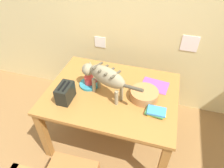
{
  "coord_description": "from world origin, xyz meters",
  "views": [
    {
      "loc": [
        0.34,
        -0.36,
        2.1
      ],
      "look_at": [
        -0.08,
        1.1,
        0.82
      ],
      "focal_mm": 32.44,
      "sensor_mm": 36.0,
      "label": 1
    }
  ],
  "objects_px": {
    "dining_table": "(112,97)",
    "coffee_mug": "(89,80)",
    "cat": "(104,76)",
    "toaster": "(65,93)",
    "wicker_basket": "(144,94)",
    "saucer_bowl": "(89,84)",
    "book_stack": "(156,112)",
    "magazine": "(155,85)"
  },
  "relations": [
    {
      "from": "dining_table",
      "to": "coffee_mug",
      "type": "distance_m",
      "value": 0.3
    },
    {
      "from": "cat",
      "to": "toaster",
      "type": "relative_size",
      "value": 3.26
    },
    {
      "from": "coffee_mug",
      "to": "wicker_basket",
      "type": "distance_m",
      "value": 0.58
    },
    {
      "from": "saucer_bowl",
      "to": "book_stack",
      "type": "height_order",
      "value": "book_stack"
    },
    {
      "from": "dining_table",
      "to": "magazine",
      "type": "distance_m",
      "value": 0.47
    },
    {
      "from": "dining_table",
      "to": "magazine",
      "type": "relative_size",
      "value": 4.83
    },
    {
      "from": "toaster",
      "to": "cat",
      "type": "bearing_deg",
      "value": 28.47
    },
    {
      "from": "dining_table",
      "to": "book_stack",
      "type": "distance_m",
      "value": 0.51
    },
    {
      "from": "coffee_mug",
      "to": "book_stack",
      "type": "relative_size",
      "value": 0.7
    },
    {
      "from": "dining_table",
      "to": "magazine",
      "type": "xyz_separation_m",
      "value": [
        0.41,
        0.21,
        0.09
      ]
    },
    {
      "from": "magazine",
      "to": "toaster",
      "type": "distance_m",
      "value": 0.92
    },
    {
      "from": "dining_table",
      "to": "cat",
      "type": "height_order",
      "value": "cat"
    },
    {
      "from": "saucer_bowl",
      "to": "coffee_mug",
      "type": "bearing_deg",
      "value": -0.0
    },
    {
      "from": "magazine",
      "to": "wicker_basket",
      "type": "relative_size",
      "value": 1.01
    },
    {
      "from": "dining_table",
      "to": "wicker_basket",
      "type": "distance_m",
      "value": 0.35
    },
    {
      "from": "coffee_mug",
      "to": "wicker_basket",
      "type": "bearing_deg",
      "value": -3.38
    },
    {
      "from": "dining_table",
      "to": "magazine",
      "type": "height_order",
      "value": "magazine"
    },
    {
      "from": "saucer_bowl",
      "to": "magazine",
      "type": "height_order",
      "value": "saucer_bowl"
    },
    {
      "from": "dining_table",
      "to": "toaster",
      "type": "xyz_separation_m",
      "value": [
        -0.39,
        -0.23,
        0.17
      ]
    },
    {
      "from": "cat",
      "to": "coffee_mug",
      "type": "distance_m",
      "value": 0.26
    },
    {
      "from": "book_stack",
      "to": "toaster",
      "type": "relative_size",
      "value": 0.96
    },
    {
      "from": "toaster",
      "to": "saucer_bowl",
      "type": "bearing_deg",
      "value": 62.56
    },
    {
      "from": "book_stack",
      "to": "wicker_basket",
      "type": "xyz_separation_m",
      "value": [
        -0.14,
        0.17,
        0.02
      ]
    },
    {
      "from": "cat",
      "to": "book_stack",
      "type": "xyz_separation_m",
      "value": [
        0.52,
        -0.12,
        -0.2
      ]
    },
    {
      "from": "magazine",
      "to": "cat",
      "type": "bearing_deg",
      "value": -142.95
    },
    {
      "from": "cat",
      "to": "wicker_basket",
      "type": "distance_m",
      "value": 0.43
    },
    {
      "from": "book_stack",
      "to": "toaster",
      "type": "xyz_separation_m",
      "value": [
        -0.85,
        -0.06,
        0.06
      ]
    },
    {
      "from": "wicker_basket",
      "to": "toaster",
      "type": "bearing_deg",
      "value": -162.35
    },
    {
      "from": "dining_table",
      "to": "wicker_basket",
      "type": "xyz_separation_m",
      "value": [
        0.32,
        -0.0,
        0.13
      ]
    },
    {
      "from": "saucer_bowl",
      "to": "wicker_basket",
      "type": "height_order",
      "value": "wicker_basket"
    },
    {
      "from": "cat",
      "to": "magazine",
      "type": "xyz_separation_m",
      "value": [
        0.47,
        0.26,
        -0.22
      ]
    },
    {
      "from": "coffee_mug",
      "to": "saucer_bowl",
      "type": "bearing_deg",
      "value": 180.0
    },
    {
      "from": "wicker_basket",
      "to": "toaster",
      "type": "distance_m",
      "value": 0.75
    },
    {
      "from": "cat",
      "to": "coffee_mug",
      "type": "bearing_deg",
      "value": 89.66
    },
    {
      "from": "book_stack",
      "to": "toaster",
      "type": "distance_m",
      "value": 0.86
    },
    {
      "from": "coffee_mug",
      "to": "toaster",
      "type": "height_order",
      "value": "toaster"
    },
    {
      "from": "saucer_bowl",
      "to": "coffee_mug",
      "type": "distance_m",
      "value": 0.06
    },
    {
      "from": "wicker_basket",
      "to": "magazine",
      "type": "bearing_deg",
      "value": 69.43
    },
    {
      "from": "book_stack",
      "to": "coffee_mug",
      "type": "bearing_deg",
      "value": 164.04
    },
    {
      "from": "wicker_basket",
      "to": "dining_table",
      "type": "bearing_deg",
      "value": 179.38
    },
    {
      "from": "dining_table",
      "to": "saucer_bowl",
      "type": "distance_m",
      "value": 0.28
    },
    {
      "from": "magazine",
      "to": "book_stack",
      "type": "distance_m",
      "value": 0.39
    }
  ]
}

